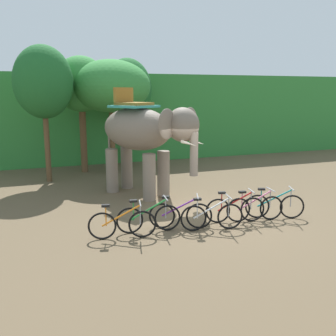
# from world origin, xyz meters

# --- Properties ---
(ground_plane) EXTENTS (80.00, 80.00, 0.00)m
(ground_plane) POSITION_xyz_m (0.00, 0.00, 0.00)
(ground_plane) COLOR brown
(foliage_hedge) EXTENTS (36.00, 6.00, 4.54)m
(foliage_hedge) POSITION_xyz_m (0.00, 12.18, 2.27)
(foliage_hedge) COLOR #338438
(foliage_hedge) RESTS_ON ground
(tree_far_left) EXTENTS (2.31, 2.31, 5.44)m
(tree_far_left) POSITION_xyz_m (-4.38, 6.15, 3.99)
(tree_far_left) COLOR brown
(tree_far_left) RESTS_ON ground
(tree_right) EXTENTS (2.36, 2.36, 5.19)m
(tree_right) POSITION_xyz_m (-2.74, 7.57, 3.92)
(tree_right) COLOR brown
(tree_right) RESTS_ON ground
(tree_center) EXTENTS (3.49, 3.49, 5.02)m
(tree_center) POSITION_xyz_m (-1.52, 6.98, 3.86)
(tree_center) COLOR brown
(tree_center) RESTS_ON ground
(tree_far_right) EXTENTS (2.38, 2.38, 5.25)m
(tree_far_right) POSITION_xyz_m (-0.37, 8.63, 3.71)
(tree_far_right) COLOR brown
(tree_far_right) RESTS_ON ground
(elephant) EXTENTS (3.27, 4.03, 3.78)m
(elephant) POSITION_xyz_m (-1.28, 2.76, 2.20)
(elephant) COLOR gray
(elephant) RESTS_ON ground
(bike_orange) EXTENTS (1.68, 0.56, 0.92)m
(bike_orange) POSITION_xyz_m (-2.97, -1.00, 0.39)
(bike_orange) COLOR black
(bike_orange) RESTS_ON ground
(bike_green) EXTENTS (1.70, 0.52, 0.92)m
(bike_green) POSITION_xyz_m (-2.22, -0.80, 0.39)
(bike_green) COLOR black
(bike_green) RESTS_ON ground
(bike_purple) EXTENTS (1.62, 0.73, 0.92)m
(bike_purple) POSITION_xyz_m (-1.34, -0.83, 0.39)
(bike_purple) COLOR black
(bike_purple) RESTS_ON ground
(bike_white) EXTENTS (1.69, 0.53, 0.92)m
(bike_white) POSITION_xyz_m (-0.60, -1.23, 0.39)
(bike_white) COLOR black
(bike_white) RESTS_ON ground
(bike_red) EXTENTS (1.68, 0.57, 0.92)m
(bike_red) POSITION_xyz_m (0.30, -0.89, 0.39)
(bike_red) COLOR black
(bike_red) RESTS_ON ground
(bike_pink) EXTENTS (1.70, 0.52, 0.92)m
(bike_pink) POSITION_xyz_m (0.88, -0.99, 0.39)
(bike_pink) COLOR black
(bike_pink) RESTS_ON ground
(bike_teal) EXTENTS (1.60, 0.77, 0.92)m
(bike_teal) POSITION_xyz_m (1.54, -0.99, 0.39)
(bike_teal) COLOR black
(bike_teal) RESTS_ON ground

